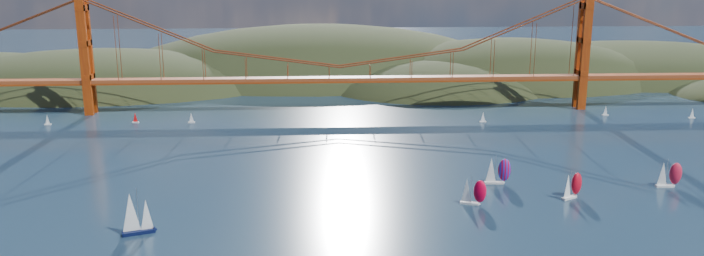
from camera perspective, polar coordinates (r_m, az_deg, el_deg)
name	(u,v)px	position (r m, az deg, el deg)	size (l,w,h in m)	color
headlands	(404,96)	(439.84, 4.37, 2.67)	(725.00, 225.00, 96.00)	black
bridge	(336,45)	(332.14, -1.37, 6.88)	(552.00, 12.00, 55.00)	#913D19
sloop_navy	(135,214)	(195.21, -17.56, -6.83)	(8.95, 6.56, 13.13)	black
racer_0	(473,191)	(211.75, 10.02, -5.20)	(8.00, 5.14, 8.94)	white
racer_1	(572,185)	(224.52, 17.82, -4.55)	(7.95, 6.20, 9.03)	silver
racer_2	(669,174)	(246.83, 24.84, -3.49)	(8.18, 3.38, 9.36)	white
racer_rwb	(497,170)	(232.25, 12.00, -3.47)	(8.60, 3.61, 9.81)	silver
distant_boat_1	(47,120)	(337.27, -23.99, 0.64)	(3.00, 2.00, 4.70)	silver
distant_boat_2	(135,118)	(327.51, -17.58, 0.83)	(3.00, 2.00, 4.70)	silver
distant_boat_3	(191,118)	(320.58, -13.21, 0.84)	(3.00, 2.00, 4.70)	silver
distant_boat_4	(606,111)	(348.37, 20.33, 1.37)	(3.00, 2.00, 4.70)	silver
distant_boat_5	(692,113)	(358.55, 26.43, 1.11)	(3.00, 2.00, 4.70)	silver
distant_boat_8	(483,117)	(318.99, 10.84, 0.90)	(3.00, 2.00, 4.70)	silver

